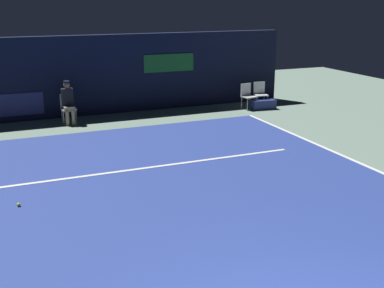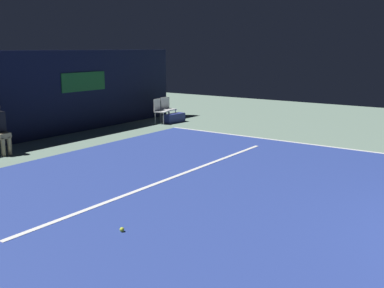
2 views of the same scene
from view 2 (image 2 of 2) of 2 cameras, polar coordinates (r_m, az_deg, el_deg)
name	(u,v)px [view 2 (image 2 of 2)]	position (r m, az deg, el deg)	size (l,w,h in m)	color
ground_plane	(256,196)	(8.51, 7.97, -6.49)	(29.06, 29.06, 0.00)	slate
court_surface	(256,196)	(8.50, 7.97, -6.46)	(9.97, 11.27, 0.01)	navy
line_sideline_left	(340,148)	(12.95, 18.07, -0.49)	(0.10, 11.27, 0.01)	white
line_service	(171,178)	(9.52, -2.66, -4.29)	(7.77, 0.10, 0.01)	white
back_wall	(1,99)	(13.66, -22.77, 5.25)	(14.25, 0.33, 2.60)	#141933
courtside_chair_near	(167,108)	(16.88, -3.11, 4.56)	(0.50, 0.48, 0.88)	white
courtside_chair_far	(160,110)	(16.36, -4.02, 4.31)	(0.50, 0.48, 0.88)	white
tennis_ball	(122,229)	(6.92, -8.76, -10.53)	(0.07, 0.07, 0.07)	#CCE033
equipment_bag	(174,118)	(16.65, -2.22, 3.28)	(0.84, 0.32, 0.32)	navy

